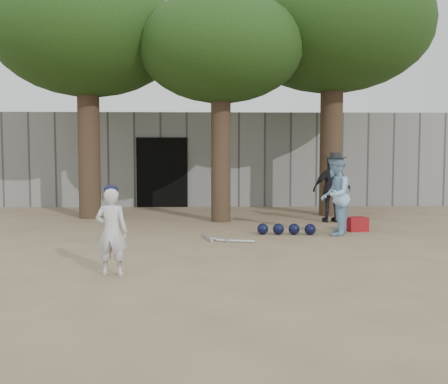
{
  "coord_description": "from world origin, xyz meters",
  "views": [
    {
      "loc": [
        0.38,
        -8.03,
        1.58
      ],
      "look_at": [
        0.6,
        1.0,
        0.95
      ],
      "focal_mm": 40.0,
      "sensor_mm": 36.0,
      "label": 1
    }
  ],
  "objects_px": {
    "spectator_dark": "(332,189)",
    "red_bag": "(357,224)",
    "boy_player": "(112,232)",
    "spectator_blue": "(335,196)"
  },
  "relations": [
    {
      "from": "spectator_dark",
      "to": "red_bag",
      "type": "bearing_deg",
      "value": 90.76
    },
    {
      "from": "spectator_dark",
      "to": "boy_player",
      "type": "bearing_deg",
      "value": 45.28
    },
    {
      "from": "spectator_blue",
      "to": "red_bag",
      "type": "xyz_separation_m",
      "value": [
        0.61,
        0.52,
        -0.65
      ]
    },
    {
      "from": "spectator_blue",
      "to": "spectator_dark",
      "type": "relative_size",
      "value": 1.0
    },
    {
      "from": "boy_player",
      "to": "red_bag",
      "type": "bearing_deg",
      "value": -132.55
    },
    {
      "from": "spectator_dark",
      "to": "red_bag",
      "type": "relative_size",
      "value": 3.83
    },
    {
      "from": "boy_player",
      "to": "spectator_dark",
      "type": "xyz_separation_m",
      "value": [
        4.26,
        5.39,
        0.21
      ]
    },
    {
      "from": "spectator_blue",
      "to": "spectator_dark",
      "type": "height_order",
      "value": "same"
    },
    {
      "from": "spectator_blue",
      "to": "red_bag",
      "type": "distance_m",
      "value": 1.03
    },
    {
      "from": "spectator_dark",
      "to": "spectator_blue",
      "type": "bearing_deg",
      "value": 71.7
    }
  ]
}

